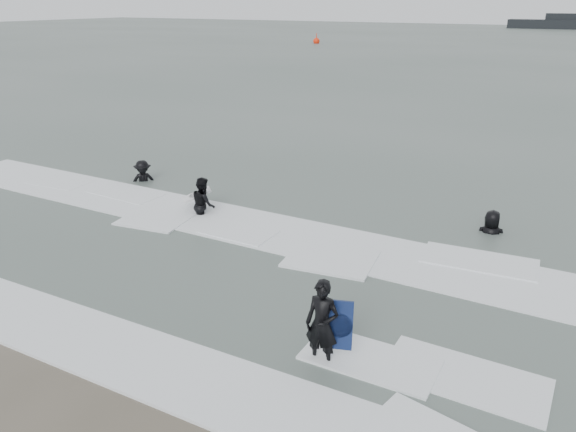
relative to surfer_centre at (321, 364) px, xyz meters
The scene contains 10 objects.
ground 3.12m from the surfer_centre, 161.41° to the right, with size 320.00×320.00×0.00m, color brown.
sea 79.06m from the surfer_centre, 92.14° to the left, with size 320.00×320.00×0.00m, color #47544C.
surfer_centre is the anchor object (origin of this frame).
surfer_wading 8.59m from the surfer_centre, 141.94° to the left, with size 0.87×0.68×1.79m, color black.
surfer_breaker 12.78m from the surfer_centre, 147.52° to the left, with size 1.11×0.64×1.72m, color black.
surfer_right_far 8.29m from the surfer_centre, 78.99° to the left, with size 0.91×0.59×1.87m, color black.
surf_foam 4.01m from the surfer_centre, 137.51° to the left, with size 30.03×9.06×0.09m.
bodyboards 4.66m from the surfer_centre, 97.71° to the left, with size 13.06×8.45×1.25m.
buoy 82.15m from the surfer_centre, 116.54° to the left, with size 1.00×1.00×1.65m.
vessel_horizon 142.50m from the surfer_centre, 92.73° to the left, with size 25.08×4.48×3.40m.
Camera 1 is at (6.74, -7.07, 6.45)m, focal length 35.00 mm.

